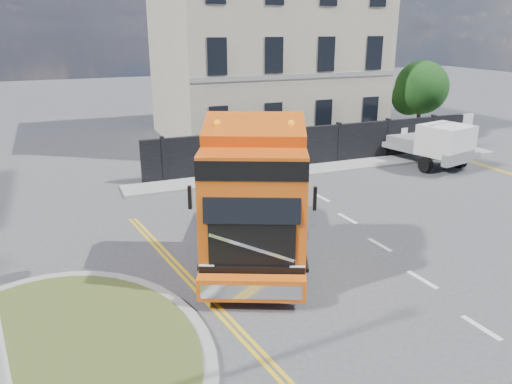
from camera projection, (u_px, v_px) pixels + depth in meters
name	position (u px, v px, depth m)	size (l,w,h in m)	color
ground	(292.00, 255.00, 15.37)	(120.00, 120.00, 0.00)	#424244
traffic_island	(49.00, 366.00, 10.20)	(6.80, 6.80, 0.17)	gray
hoarding_fence	(330.00, 145.00, 25.31)	(18.80, 0.25, 2.00)	black
georgian_building	(263.00, 43.00, 30.20)	(12.30, 10.30, 12.80)	#BEB497
tree	(419.00, 90.00, 30.19)	(3.20, 3.20, 4.80)	#382619
pavement_far	(329.00, 168.00, 24.61)	(20.00, 1.60, 0.12)	gray
truck	(255.00, 204.00, 14.07)	(5.32, 7.61, 4.29)	black
flatbed_pickup	(436.00, 144.00, 24.62)	(3.29, 5.72, 2.22)	slate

